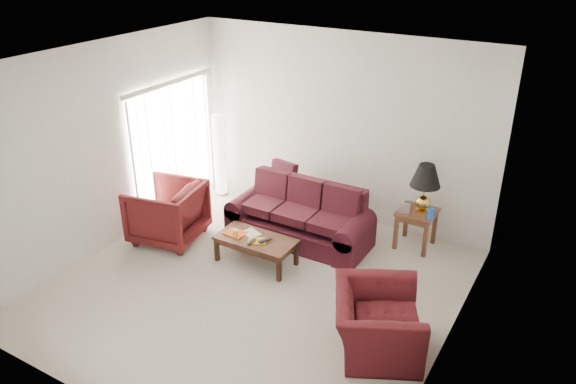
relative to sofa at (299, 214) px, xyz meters
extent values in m
plane|color=beige|center=(0.11, -1.37, -0.44)|extent=(5.00, 5.00, 0.00)
cube|color=silver|center=(-2.31, -0.07, 0.64)|extent=(0.10, 2.00, 2.16)
cube|color=black|center=(-0.62, 0.59, 0.28)|extent=(0.48, 0.29, 0.47)
cube|color=#AEAFB3|center=(1.44, 0.55, 0.23)|extent=(0.16, 0.08, 0.15)
cylinder|color=#194EA3|center=(1.82, 0.58, 0.23)|extent=(0.11, 0.11, 0.16)
cube|color=silver|center=(1.43, 0.87, 0.23)|extent=(0.15, 0.18, 0.06)
imported|color=#461011|center=(-1.74, -0.97, 0.01)|extent=(1.16, 1.14, 0.91)
imported|color=#3C0D12|center=(1.95, -1.69, -0.09)|extent=(1.34, 1.40, 0.71)
cube|color=#D14314|center=(-0.53, -0.91, -0.04)|extent=(0.31, 0.23, 0.02)
cube|color=silver|center=(-0.34, -0.79, -0.04)|extent=(0.31, 0.27, 0.01)
cube|color=gold|center=(-0.14, -0.94, -0.04)|extent=(0.32, 0.29, 0.01)
cube|color=black|center=(-0.18, -1.01, -0.02)|extent=(0.06, 0.17, 0.02)
cube|color=black|center=(-0.04, -0.89, -0.02)|extent=(0.12, 0.19, 0.02)
cylinder|color=#FFF538|center=(-0.48, -0.97, 0.01)|extent=(0.08, 0.08, 0.11)
camera|label=1|loc=(3.64, -6.54, 3.91)|focal=35.00mm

